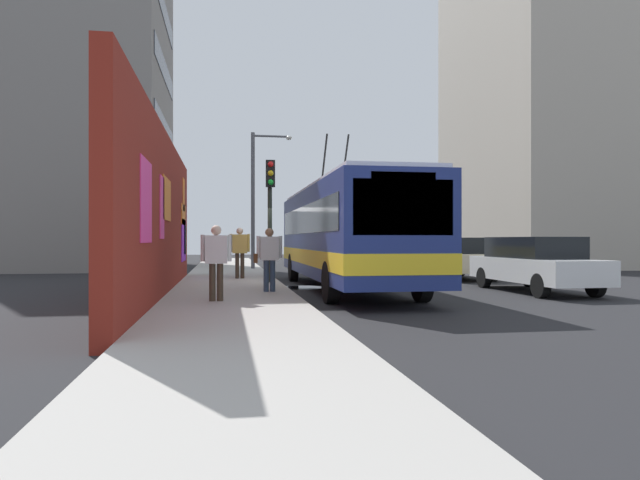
# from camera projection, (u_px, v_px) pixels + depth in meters

# --- Properties ---
(ground_plane) EXTENTS (80.00, 80.00, 0.00)m
(ground_plane) POSITION_uv_depth(u_px,v_px,m) (279.00, 286.00, 18.84)
(ground_plane) COLOR #232326
(sidewalk_slab) EXTENTS (48.00, 3.20, 0.15)m
(sidewalk_slab) POSITION_uv_depth(u_px,v_px,m) (230.00, 284.00, 18.57)
(sidewalk_slab) COLOR #ADA8A0
(sidewalk_slab) RESTS_ON ground_plane
(graffiti_wall) EXTENTS (14.91, 0.32, 4.20)m
(graffiti_wall) POSITION_uv_depth(u_px,v_px,m) (162.00, 216.00, 14.81)
(graffiti_wall) COLOR maroon
(graffiti_wall) RESTS_ON ground_plane
(building_far_left) EXTENTS (11.08, 8.37, 17.90)m
(building_far_left) POSITION_uv_depth(u_px,v_px,m) (84.00, 101.00, 30.85)
(building_far_left) COLOR gray
(building_far_left) RESTS_ON ground_plane
(building_far_right) EXTENTS (11.85, 9.17, 18.16)m
(building_far_right) POSITION_uv_depth(u_px,v_px,m) (550.00, 110.00, 33.57)
(building_far_right) COLOR #B2A899
(building_far_right) RESTS_ON ground_plane
(city_bus) EXTENTS (11.57, 2.51, 4.89)m
(city_bus) POSITION_uv_depth(u_px,v_px,m) (345.00, 232.00, 17.29)
(city_bus) COLOR navy
(city_bus) RESTS_ON ground_plane
(parked_car_white) EXTENTS (4.94, 1.77, 1.58)m
(parked_car_white) POSITION_uv_depth(u_px,v_px,m) (534.00, 263.00, 16.49)
(parked_car_white) COLOR white
(parked_car_white) RESTS_ON ground_plane
(parked_car_champagne) EXTENTS (4.46, 1.82, 1.58)m
(parked_car_champagne) POSITION_uv_depth(u_px,v_px,m) (456.00, 257.00, 22.08)
(parked_car_champagne) COLOR #C6B793
(parked_car_champagne) RESTS_ON ground_plane
(parked_car_black) EXTENTS (4.83, 1.93, 1.58)m
(parked_car_black) POSITION_uv_depth(u_px,v_px,m) (407.00, 253.00, 27.93)
(parked_car_black) COLOR black
(parked_car_black) RESTS_ON ground_plane
(pedestrian_midblock) EXTENTS (0.24, 0.78, 1.77)m
(pedestrian_midblock) POSITION_uv_depth(u_px,v_px,m) (240.00, 248.00, 20.11)
(pedestrian_midblock) COLOR #3F3326
(pedestrian_midblock) RESTS_ON sidewalk_slab
(pedestrian_near_wall) EXTENTS (0.22, 0.67, 1.67)m
(pedestrian_near_wall) POSITION_uv_depth(u_px,v_px,m) (216.00, 256.00, 12.67)
(pedestrian_near_wall) COLOR #3F3326
(pedestrian_near_wall) RESTS_ON sidewalk_slab
(pedestrian_at_curb) EXTENTS (0.22, 0.74, 1.65)m
(pedestrian_at_curb) POSITION_uv_depth(u_px,v_px,m) (269.00, 254.00, 14.97)
(pedestrian_at_curb) COLOR #2D3F59
(pedestrian_at_curb) RESTS_ON sidewalk_slab
(traffic_light) EXTENTS (0.49, 0.28, 3.88)m
(traffic_light) POSITION_uv_depth(u_px,v_px,m) (270.00, 199.00, 18.12)
(traffic_light) COLOR #2D382D
(traffic_light) RESTS_ON sidewalk_slab
(street_lamp) EXTENTS (0.44, 1.93, 6.40)m
(street_lamp) POSITION_uv_depth(u_px,v_px,m) (258.00, 190.00, 27.07)
(street_lamp) COLOR #4C4C51
(street_lamp) RESTS_ON sidewalk_slab
(curbside_puddle) EXTENTS (1.53, 1.53, 0.00)m
(curbside_puddle) POSITION_uv_depth(u_px,v_px,m) (301.00, 287.00, 18.04)
(curbside_puddle) COLOR black
(curbside_puddle) RESTS_ON ground_plane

